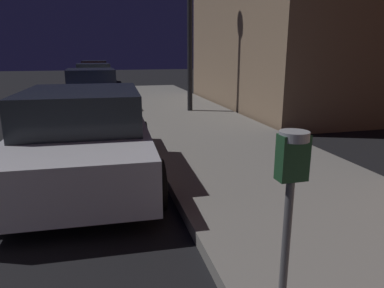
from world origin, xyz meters
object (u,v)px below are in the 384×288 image
(car_blue, at_px, (92,91))
(car_red, at_px, (95,72))
(parking_meter, at_px, (291,181))
(car_white, at_px, (94,78))
(car_silver, at_px, (85,137))

(car_blue, bearing_deg, car_red, 90.00)
(parking_meter, height_order, car_red, parking_meter)
(car_blue, height_order, car_red, same)
(car_white, bearing_deg, car_red, 90.00)
(parking_meter, xyz_separation_m, car_silver, (-1.43, 3.56, -0.45))
(parking_meter, bearing_deg, car_blue, 97.83)
(parking_meter, xyz_separation_m, car_blue, (-1.43, 10.42, -0.47))
(car_red, bearing_deg, car_white, -90.00)
(car_blue, xyz_separation_m, car_white, (0.00, 6.04, 0.01))
(parking_meter, xyz_separation_m, car_red, (-1.43, 22.73, -0.45))
(parking_meter, distance_m, car_red, 22.78)
(car_silver, xyz_separation_m, car_red, (-0.00, 19.17, 0.00))
(parking_meter, height_order, car_white, parking_meter)
(parking_meter, height_order, car_blue, parking_meter)
(parking_meter, xyz_separation_m, car_white, (-1.43, 16.45, -0.46))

